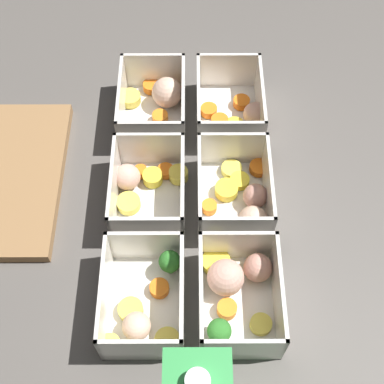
{
  "coord_description": "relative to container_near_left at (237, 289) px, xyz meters",
  "views": [
    {
      "loc": [
        -0.42,
        0.0,
        0.7
      ],
      "look_at": [
        0.0,
        0.0,
        0.03
      ],
      "focal_mm": 50.0,
      "sensor_mm": 36.0,
      "label": 1
    }
  ],
  "objects": [
    {
      "name": "ground_plane",
      "position": [
        0.15,
        0.06,
        -0.03
      ],
      "size": [
        4.0,
        4.0,
        0.0
      ],
      "primitive_type": "plane",
      "color": "#56514C"
    },
    {
      "name": "container_near_left",
      "position": [
        0.0,
        0.0,
        0.0
      ],
      "size": [
        0.16,
        0.11,
        0.07
      ],
      "color": "silver",
      "rests_on": "ground_plane"
    },
    {
      "name": "container_near_center",
      "position": [
        0.15,
        -0.01,
        -0.0
      ],
      "size": [
        0.15,
        0.11,
        0.07
      ],
      "color": "silver",
      "rests_on": "ground_plane"
    },
    {
      "name": "container_near_right",
      "position": [
        0.31,
        -0.01,
        -0.0
      ],
      "size": [
        0.16,
        0.12,
        0.07
      ],
      "color": "silver",
      "rests_on": "ground_plane"
    },
    {
      "name": "container_far_left",
      "position": [
        -0.02,
        0.12,
        -0.0
      ],
      "size": [
        0.15,
        0.12,
        0.07
      ],
      "color": "silver",
      "rests_on": "ground_plane"
    },
    {
      "name": "container_far_center",
      "position": [
        0.16,
        0.13,
        -0.0
      ],
      "size": [
        0.15,
        0.13,
        0.07
      ],
      "color": "silver",
      "rests_on": "ground_plane"
    },
    {
      "name": "container_far_right",
      "position": [
        0.32,
        0.12,
        -0.0
      ],
      "size": [
        0.15,
        0.12,
        0.07
      ],
      "color": "silver",
      "rests_on": "ground_plane"
    },
    {
      "name": "cutting_board",
      "position": [
        0.19,
        0.35,
        -0.02
      ],
      "size": [
        0.28,
        0.18,
        0.02
      ],
      "color": "olive",
      "rests_on": "ground_plane"
    }
  ]
}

